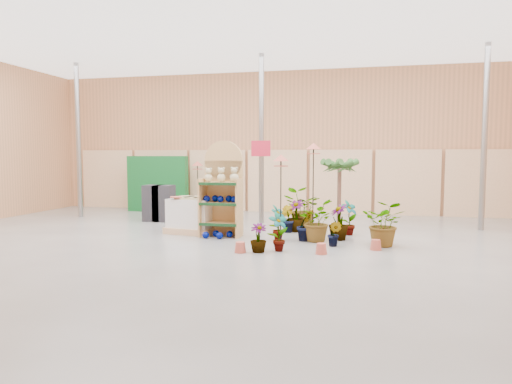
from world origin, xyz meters
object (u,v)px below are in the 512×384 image
at_px(pallet_stack, 194,215).
at_px(bird_table_front, 281,161).
at_px(display_shelf, 223,192).
at_px(potted_plant_2, 315,221).

bearing_deg(pallet_stack, bird_table_front, -9.64).
bearing_deg(display_shelf, bird_table_front, -19.51).
relative_size(display_shelf, bird_table_front, 1.17).
height_order(display_shelf, pallet_stack, display_shelf).
distance_m(display_shelf, bird_table_front, 1.70).
bearing_deg(bird_table_front, pallet_stack, 160.63).
xyz_separation_m(bird_table_front, potted_plant_2, (0.70, 0.28, -1.27)).
bearing_deg(pallet_stack, potted_plant_2, 0.04).
bearing_deg(bird_table_front, display_shelf, 158.85).
bearing_deg(display_shelf, potted_plant_2, -5.69).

